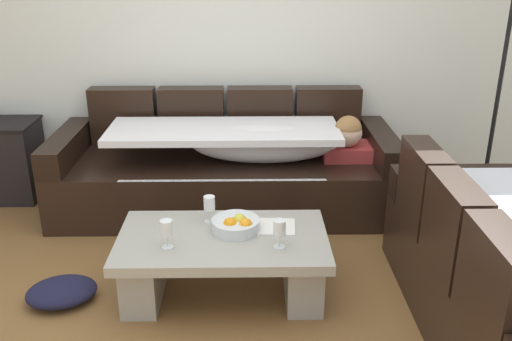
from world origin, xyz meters
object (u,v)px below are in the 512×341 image
object	(u,v)px
wine_glass_near_right	(279,229)
couch_along_wall	(231,168)
fruit_bowl	(236,225)
wine_glass_near_left	(167,229)
coffee_table	(223,258)
open_magazine	(271,227)
wine_glass_far_back	(209,204)
crumpled_garment	(62,292)
floor_lamp	(498,67)

from	to	relation	value
wine_glass_near_right	couch_along_wall	bearing A→B (deg)	102.67
couch_along_wall	fruit_bowl	size ratio (longest dim) A/B	9.18
wine_glass_near_left	coffee_table	bearing A→B (deg)	23.44
wine_glass_near_right	open_magazine	distance (m)	0.26
wine_glass_far_back	crumpled_garment	size ratio (longest dim) A/B	0.42
wine_glass_far_back	wine_glass_near_right	bearing A→B (deg)	-38.38
wine_glass_near_left	crumpled_garment	bearing A→B (deg)	174.47
fruit_bowl	crumpled_garment	distance (m)	1.08
open_magazine	floor_lamp	size ratio (longest dim) A/B	0.14
wine_glass_far_back	floor_lamp	size ratio (longest dim) A/B	0.09
open_magazine	fruit_bowl	bearing A→B (deg)	-165.44
couch_along_wall	wine_glass_far_back	bearing A→B (deg)	-95.57
fruit_bowl	wine_glass_far_back	xyz separation A→B (m)	(-0.16, 0.12, 0.08)
wine_glass_far_back	crumpled_garment	world-z (taller)	wine_glass_far_back
couch_along_wall	fruit_bowl	xyz separation A→B (m)	(0.06, -1.14, 0.09)
wine_glass_near_left	open_magazine	xyz separation A→B (m)	(0.58, 0.23, -0.11)
wine_glass_near_right	wine_glass_near_left	bearing A→B (deg)	179.44
couch_along_wall	wine_glass_near_left	distance (m)	1.38
coffee_table	floor_lamp	world-z (taller)	floor_lamp
couch_along_wall	open_magazine	size ratio (longest dim) A/B	9.18
wine_glass_near_right	floor_lamp	distance (m)	2.19
coffee_table	floor_lamp	bearing A→B (deg)	30.85
coffee_table	crumpled_garment	distance (m)	0.96
open_magazine	floor_lamp	bearing A→B (deg)	36.09
fruit_bowl	couch_along_wall	bearing A→B (deg)	93.10
wine_glass_far_back	couch_along_wall	bearing A→B (deg)	84.43
wine_glass_far_back	open_magazine	world-z (taller)	wine_glass_far_back
couch_along_wall	crumpled_garment	size ratio (longest dim) A/B	6.43
wine_glass_near_left	wine_glass_far_back	world-z (taller)	same
couch_along_wall	open_magazine	distance (m)	1.13
coffee_table	wine_glass_far_back	distance (m)	0.33
wine_glass_near_right	open_magazine	xyz separation A→B (m)	(-0.03, 0.24, -0.11)
fruit_bowl	open_magazine	size ratio (longest dim) A/B	1.00
couch_along_wall	coffee_table	xyz separation A→B (m)	(-0.02, -1.20, -0.09)
coffee_table	crumpled_garment	size ratio (longest dim) A/B	3.00
coffee_table	wine_glass_near_right	size ratio (longest dim) A/B	7.23
wine_glass_near_left	floor_lamp	distance (m)	2.68
wine_glass_near_left	wine_glass_near_right	bearing A→B (deg)	-0.56
wine_glass_far_back	open_magazine	size ratio (longest dim) A/B	0.59
fruit_bowl	open_magazine	world-z (taller)	fruit_bowl
couch_along_wall	wine_glass_near_left	bearing A→B (deg)	-103.17
crumpled_garment	wine_glass_far_back	bearing A→B (deg)	16.25
open_magazine	floor_lamp	world-z (taller)	floor_lamp
open_magazine	wine_glass_near_right	bearing A→B (deg)	-78.19
couch_along_wall	fruit_bowl	world-z (taller)	couch_along_wall
wine_glass_near_right	fruit_bowl	bearing A→B (deg)	140.36
wine_glass_near_left	open_magazine	size ratio (longest dim) A/B	0.59
couch_along_wall	coffee_table	bearing A→B (deg)	-90.75
coffee_table	wine_glass_near_left	world-z (taller)	wine_glass_near_left
wine_glass_near_left	crumpled_garment	size ratio (longest dim) A/B	0.42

